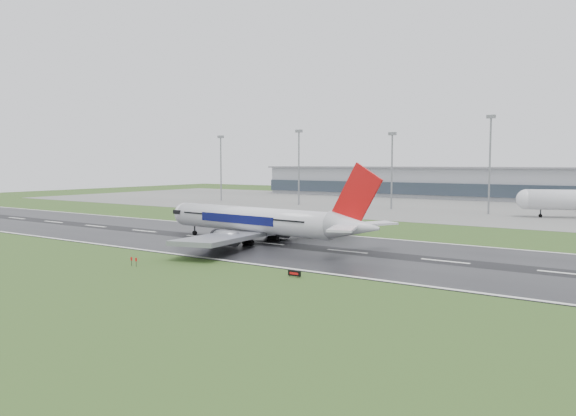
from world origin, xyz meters
The scene contains 10 objects.
ground centered at (0.00, 0.00, 0.00)m, with size 520.00×520.00×0.00m, color #2A481A.
runway centered at (0.00, 0.00, 0.05)m, with size 400.00×45.00×0.10m, color black.
apron centered at (0.00, 125.00, 0.04)m, with size 400.00×130.00×0.08m, color slate.
terminal centered at (0.00, 185.00, 7.50)m, with size 240.00×36.00×15.00m, color gray.
main_airliner centered at (-0.56, -0.37, 8.59)m, with size 57.52×54.79×16.98m, color silver, non-canonical shape.
runway_sign centered at (25.14, -26.87, 0.52)m, with size 2.30×0.26×1.04m, color black, non-canonical shape.
floodmast_0 centered at (-100.75, 100.00, 14.63)m, with size 0.64×0.64×29.26m, color gray.
floodmast_1 centered at (-57.29, 100.00, 15.27)m, with size 0.64×0.64×30.54m, color gray.
floodmast_2 centered at (-14.98, 100.00, 14.10)m, with size 0.64×0.64×28.21m, color gray.
floodmast_3 centered at (21.22, 100.00, 16.48)m, with size 0.64×0.64×32.97m, color gray.
Camera 1 is at (73.24, -98.98, 17.83)m, focal length 35.08 mm.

